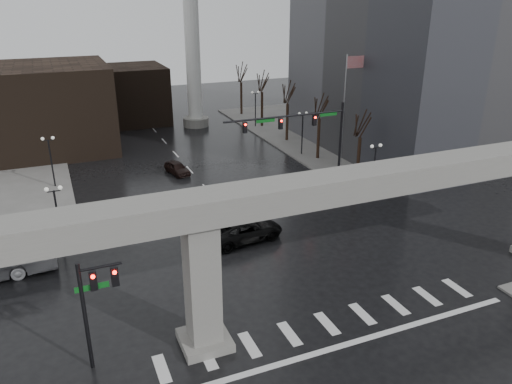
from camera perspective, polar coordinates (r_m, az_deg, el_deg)
ground at (r=30.58m, az=7.15°, el=-13.66°), size 160.00×160.00×0.00m
sidewalk_ne at (r=71.51m, az=11.19°, el=7.19°), size 28.00×36.00×0.15m
elevated_guideway at (r=27.81m, az=10.08°, el=-1.34°), size 48.00×2.60×8.70m
building_far_left at (r=64.60m, az=-23.49°, el=8.75°), size 16.00×14.00×10.00m
building_far_mid at (r=75.39m, az=-14.26°, el=10.75°), size 10.00×10.00×8.00m
smokestack at (r=70.08m, az=-7.37°, el=18.15°), size 3.60×3.60×30.00m
signal_mast_arm at (r=47.25m, az=5.79°, el=7.22°), size 12.12×0.43×8.00m
signal_left_pole at (r=25.73m, az=-17.99°, el=-11.28°), size 2.30×0.30×6.00m
flagpole_assembly at (r=52.71m, az=10.33°, el=10.41°), size 2.06×0.12×12.00m
lamp_right_0 at (r=46.36m, az=13.42°, el=3.40°), size 1.22×0.32×5.11m
lamp_right_1 at (r=57.75m, az=5.34°, el=7.52°), size 1.22×0.32×5.11m
lamp_right_2 at (r=70.09m, az=-0.07°, el=10.16°), size 1.22×0.32×5.11m
lamp_left_0 at (r=38.08m, az=-21.85°, el=-1.70°), size 1.22×0.32×5.11m
lamp_left_1 at (r=51.34m, az=-22.48°, el=4.10°), size 1.22×0.32×5.11m
lamp_left_2 at (r=64.91m, az=-22.85°, el=7.51°), size 1.22×0.32×5.11m
tree_right_0 at (r=50.25m, az=11.67°, el=4.16°), size 1.09×1.58×7.50m
tree_right_1 at (r=56.72m, az=7.18°, el=6.53°), size 1.09×1.61×7.67m
tree_right_2 at (r=63.53m, az=3.61°, el=8.38°), size 1.10×1.63×7.85m
tree_right_3 at (r=70.60m, az=0.71°, el=9.84°), size 1.11×1.66×8.02m
tree_right_4 at (r=77.84m, az=-1.67°, el=11.01°), size 1.12×1.69×8.19m
pickup_truck at (r=38.13m, az=-1.31°, el=-4.37°), size 6.27×3.47×1.66m
far_car at (r=52.71m, az=-9.00°, el=2.73°), size 2.28×4.06×1.30m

